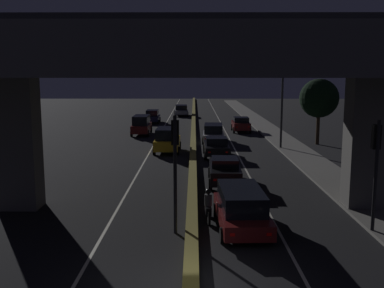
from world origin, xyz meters
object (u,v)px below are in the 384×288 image
car_dark_red_second_oncoming (141,125)px  car_silver_fourth_oncoming (181,110)px  motorcycle_black_filtering_near (208,207)px  car_white_fourth (213,132)px  car_black_second (225,170)px  car_dark_blue_third_oncoming (153,116)px  car_taxi_yellow_lead_oncoming (167,140)px  traffic_light_right_of_median (376,156)px  car_dark_red_fifth (241,124)px  street_lamp (278,86)px  traffic_light_left_of_median (175,153)px  pedestrian_on_sidewalk (364,181)px  car_black_third (216,147)px  car_dark_red_lead (241,207)px

car_dark_red_second_oncoming → car_silver_fourth_oncoming: 21.26m
car_dark_red_second_oncoming → motorcycle_black_filtering_near: car_dark_red_second_oncoming is taller
car_white_fourth → motorcycle_black_filtering_near: bearing=179.4°
car_black_second → car_dark_blue_third_oncoming: bearing=13.8°
car_taxi_yellow_lead_oncoming → car_silver_fourth_oncoming: size_ratio=0.86×
car_dark_blue_third_oncoming → traffic_light_right_of_median: bearing=17.3°
car_silver_fourth_oncoming → car_dark_red_fifth: bearing=18.2°
traffic_light_right_of_median → car_white_fourth: (-5.27, 23.79, -2.20)m
street_lamp → car_white_fourth: bearing=142.3°
car_black_second → car_silver_fourth_oncoming: car_silver_fourth_oncoming is taller
street_lamp → traffic_light_left_of_median: bearing=-111.0°
traffic_light_right_of_median → pedestrian_on_sidewalk: size_ratio=2.70×
car_black_third → car_dark_red_fifth: size_ratio=1.03×
car_dark_red_second_oncoming → car_silver_fourth_oncoming: size_ratio=0.96×
car_dark_red_fifth → car_dark_red_second_oncoming: bearing=103.5°
car_dark_red_lead → car_taxi_yellow_lead_oncoming: bearing=10.7°
car_dark_red_lead → car_black_second: size_ratio=1.07×
traffic_light_right_of_median → car_dark_red_fifth: traffic_light_right_of_median is taller
car_silver_fourth_oncoming → traffic_light_right_of_median: bearing=7.8°
motorcycle_black_filtering_near → car_white_fourth: bearing=-5.1°
pedestrian_on_sidewalk → motorcycle_black_filtering_near: bearing=-157.5°
car_silver_fourth_oncoming → car_taxi_yellow_lead_oncoming: bearing=-2.9°
car_black_third → car_silver_fourth_oncoming: 33.35m
car_black_third → car_dark_red_fifth: 15.06m
car_dark_red_second_oncoming → car_dark_red_lead: bearing=14.7°
car_black_third → car_white_fourth: size_ratio=0.93×
traffic_light_left_of_median → car_dark_red_fifth: bearing=79.5°
car_dark_red_lead → car_black_third: bearing=-1.3°
car_black_second → car_dark_red_fifth: 23.39m
car_dark_red_fifth → car_silver_fourth_oncoming: car_silver_fourth_oncoming is taller
traffic_light_left_of_median → car_dark_red_fifth: 31.74m
car_black_third → traffic_light_left_of_median: bearing=170.8°
car_taxi_yellow_lead_oncoming → motorcycle_black_filtering_near: 17.12m
car_black_second → motorcycle_black_filtering_near: (-1.14, -6.53, -0.18)m
car_dark_blue_third_oncoming → motorcycle_black_filtering_near: size_ratio=2.30×
car_dark_red_fifth → car_dark_red_lead: bearing=174.3°
car_dark_red_lead → motorcycle_black_filtering_near: size_ratio=2.73×
car_dark_blue_third_oncoming → pedestrian_on_sidewalk: bearing=21.5°
traffic_light_right_of_median → car_dark_red_fifth: size_ratio=1.13×
car_black_third → motorcycle_black_filtering_near: size_ratio=2.31×
car_white_fourth → car_taxi_yellow_lead_oncoming: car_taxi_yellow_lead_oncoming is taller
traffic_light_right_of_median → car_taxi_yellow_lead_oncoming: size_ratio=1.10×
car_white_fourth → car_dark_red_fifth: 8.03m
car_dark_red_second_oncoming → car_dark_blue_third_oncoming: car_dark_red_second_oncoming is taller
traffic_light_right_of_median → car_dark_blue_third_oncoming: size_ratio=1.10×
car_dark_red_lead → car_black_third: (-0.23, 15.93, -0.12)m
traffic_light_left_of_median → car_black_second: size_ratio=1.03×
car_dark_red_second_oncoming → car_dark_blue_third_oncoming: size_ratio=1.11×
car_taxi_yellow_lead_oncoming → car_white_fourth: bearing=145.7°
car_dark_red_lead → car_black_third: size_ratio=1.18×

